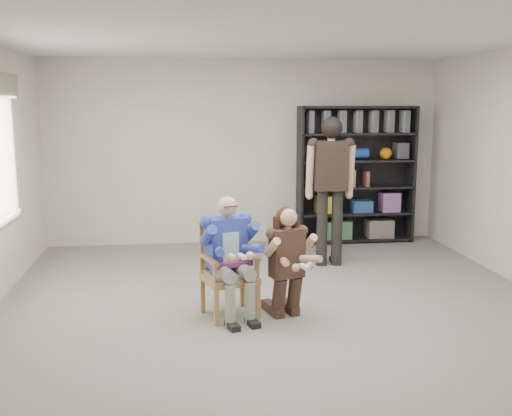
{
  "coord_description": "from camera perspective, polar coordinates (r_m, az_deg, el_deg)",
  "views": [
    {
      "loc": [
        -1.0,
        -5.62,
        2.17
      ],
      "look_at": [
        -0.2,
        0.6,
        1.05
      ],
      "focal_mm": 42.0,
      "sensor_mm": 36.0,
      "label": 1
    }
  ],
  "objects": [
    {
      "name": "seated_man",
      "position": [
        6.06,
        -2.55,
        -4.67
      ],
      "size": [
        0.72,
        0.87,
        1.25
      ],
      "primitive_type": null,
      "rotation": [
        0.0,
        0.0,
        0.28
      ],
      "color": "#2D3392",
      "rests_on": "floor"
    },
    {
      "name": "floor",
      "position": [
        6.1,
        2.63,
        -10.71
      ],
      "size": [
        6.0,
        7.0,
        0.01
      ],
      "primitive_type": "cube",
      "color": "slate",
      "rests_on": "ground"
    },
    {
      "name": "kneeling_woman",
      "position": [
        6.03,
        3.07,
        -5.26
      ],
      "size": [
        0.67,
        0.87,
        1.14
      ],
      "primitive_type": null,
      "rotation": [
        0.0,
        0.0,
        0.28
      ],
      "color": "#3A241B",
      "rests_on": "floor"
    },
    {
      "name": "bookshelf",
      "position": [
        9.36,
        9.5,
        3.13
      ],
      "size": [
        1.8,
        0.38,
        2.1
      ],
      "primitive_type": null,
      "color": "black",
      "rests_on": "floor"
    },
    {
      "name": "room_shell",
      "position": [
        5.76,
        2.74,
        2.43
      ],
      "size": [
        6.0,
        7.0,
        2.8
      ],
      "primitive_type": null,
      "color": "beige",
      "rests_on": "ground"
    },
    {
      "name": "armchair",
      "position": [
        6.1,
        -2.54,
        -5.98
      ],
      "size": [
        0.68,
        0.67,
        0.96
      ],
      "primitive_type": null,
      "rotation": [
        0.0,
        0.0,
        0.28
      ],
      "color": "#A57E43",
      "rests_on": "floor"
    },
    {
      "name": "standing_man",
      "position": [
        7.94,
        7.08,
        1.42
      ],
      "size": [
        0.62,
        0.36,
        1.95
      ],
      "primitive_type": null,
      "rotation": [
        0.0,
        0.0,
        -0.05
      ],
      "color": "black",
      "rests_on": "floor"
    }
  ]
}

